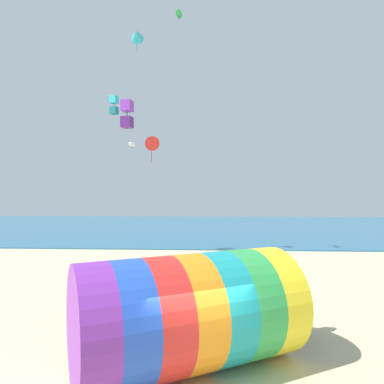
{
  "coord_description": "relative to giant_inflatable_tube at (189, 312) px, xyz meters",
  "views": [
    {
      "loc": [
        0.13,
        -8.47,
        4.84
      ],
      "look_at": [
        -0.46,
        2.9,
        4.87
      ],
      "focal_mm": 32.0,
      "sensor_mm": 36.0,
      "label": 1
    }
  ],
  "objects": [
    {
      "name": "kite_white_parafoil",
      "position": [
        -4.66,
        13.33,
        6.54
      ],
      "size": [
        0.54,
        0.95,
        0.47
      ],
      "color": "white"
    },
    {
      "name": "kite_purple_box",
      "position": [
        -2.09,
        1.49,
        5.81
      ],
      "size": [
        0.38,
        0.38,
        0.94
      ],
      "color": "purple"
    },
    {
      "name": "giant_inflatable_tube",
      "position": [
        0.0,
        0.0,
        0.0
      ],
      "size": [
        6.81,
        5.61,
        3.14
      ],
      "color": "purple",
      "rests_on": "ground"
    },
    {
      "name": "kite_cyan_delta",
      "position": [
        -4.84,
        15.6,
        14.97
      ],
      "size": [
        0.98,
        1.16,
        1.81
      ],
      "color": "#2DB2C6"
    },
    {
      "name": "sea",
      "position": [
        0.44,
        39.33,
        -1.52
      ],
      "size": [
        120.0,
        40.0,
        0.1
      ],
      "primitive_type": "cube",
      "color": "#236084",
      "rests_on": "ground"
    },
    {
      "name": "kite_handler",
      "position": [
        3.77,
        2.56,
        -0.7
      ],
      "size": [
        0.41,
        0.41,
        1.69
      ],
      "color": "black",
      "rests_on": "ground"
    },
    {
      "name": "kite_red_delta",
      "position": [
        -2.73,
        9.76,
        6.13
      ],
      "size": [
        1.07,
        1.21,
        1.62
      ],
      "color": "red"
    },
    {
      "name": "kite_green_parafoil",
      "position": [
        -1.71,
        15.64,
        16.46
      ],
      "size": [
        0.65,
        1.27,
        0.64
      ],
      "color": "green"
    },
    {
      "name": "kite_cyan_box",
      "position": [
        -6.69,
        16.15,
        9.94
      ],
      "size": [
        0.63,
        0.63,
        1.47
      ],
      "color": "#2DB2C6"
    }
  ]
}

